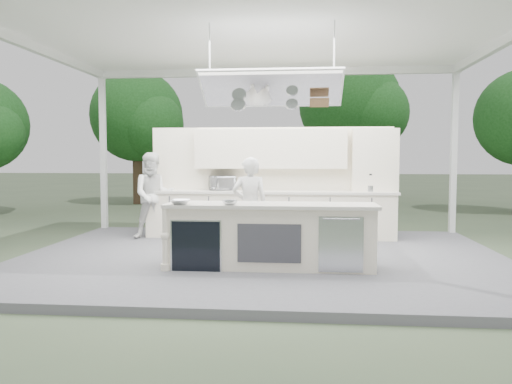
# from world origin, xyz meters

# --- Properties ---
(ground) EXTENTS (90.00, 90.00, 0.00)m
(ground) POSITION_xyz_m (0.00, 0.00, 0.00)
(ground) COLOR #47553A
(ground) RESTS_ON ground
(stage_deck) EXTENTS (8.00, 6.00, 0.12)m
(stage_deck) POSITION_xyz_m (0.00, 0.00, 0.06)
(stage_deck) COLOR #58595D
(stage_deck) RESTS_ON ground
(tent) EXTENTS (8.20, 6.20, 3.86)m
(tent) POSITION_xyz_m (0.00, -0.01, 3.71)
(tent) COLOR white
(tent) RESTS_ON ground
(demo_island) EXTENTS (3.10, 0.79, 0.95)m
(demo_island) POSITION_xyz_m (0.18, -0.91, 0.60)
(demo_island) COLOR white
(demo_island) RESTS_ON stage_deck
(back_counter) EXTENTS (5.08, 0.72, 0.95)m
(back_counter) POSITION_xyz_m (0.00, 1.90, 0.60)
(back_counter) COLOR white
(back_counter) RESTS_ON stage_deck
(back_wall_unit) EXTENTS (5.05, 0.48, 2.25)m
(back_wall_unit) POSITION_xyz_m (0.44, 2.11, 1.57)
(back_wall_unit) COLOR white
(back_wall_unit) RESTS_ON stage_deck
(tree_cluster) EXTENTS (19.55, 9.40, 5.85)m
(tree_cluster) POSITION_xyz_m (-0.16, 9.77, 3.29)
(tree_cluster) COLOR #463223
(tree_cluster) RESTS_ON ground
(head_chef) EXTENTS (0.65, 0.47, 1.63)m
(head_chef) POSITION_xyz_m (-0.22, 0.13, 0.94)
(head_chef) COLOR white
(head_chef) RESTS_ON stage_deck
(sous_chef) EXTENTS (1.01, 0.90, 1.73)m
(sous_chef) POSITION_xyz_m (-2.31, 1.55, 0.98)
(sous_chef) COLOR silver
(sous_chef) RESTS_ON stage_deck
(toaster_oven) EXTENTS (0.61, 0.50, 0.29)m
(toaster_oven) POSITION_xyz_m (-0.99, 2.00, 1.22)
(toaster_oven) COLOR silver
(toaster_oven) RESTS_ON back_counter
(bowl_large) EXTENTS (0.31, 0.31, 0.07)m
(bowl_large) POSITION_xyz_m (-1.10, -1.15, 1.11)
(bowl_large) COLOR silver
(bowl_large) RESTS_ON demo_island
(bowl_small) EXTENTS (0.23, 0.23, 0.07)m
(bowl_small) POSITION_xyz_m (-0.37, -1.15, 1.10)
(bowl_small) COLOR #BABCC1
(bowl_small) RESTS_ON demo_island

